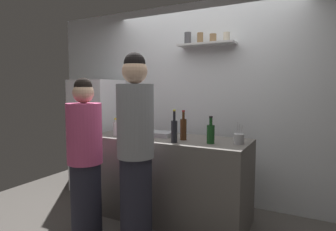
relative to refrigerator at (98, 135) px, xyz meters
The scene contains 12 objects.
back_wall_assembly 1.62m from the refrigerator, 14.97° to the left, with size 4.80×0.32×2.60m.
refrigerator is the anchor object (origin of this frame).
counter 1.44m from the refrigerator, 14.74° to the right, with size 1.81×0.71×0.93m, color #66605B.
baking_pan 1.27m from the refrigerator, 14.52° to the right, with size 0.34×0.24×0.05m, color gray.
utensil_holder 2.20m from the refrigerator, ahead, with size 0.10×0.10×0.22m.
wine_bottle_dark_glass 1.68m from the refrigerator, 20.97° to the right, with size 0.06×0.06×0.34m.
wine_bottle_amber_glass 1.65m from the refrigerator, 14.85° to the right, with size 0.07×0.07×0.32m.
wine_bottle_pale_glass 0.81m from the refrigerator, 47.94° to the right, with size 0.07×0.07×0.32m.
wine_bottle_green_glass 1.97m from the refrigerator, 13.87° to the right, with size 0.08×0.08×0.28m.
water_bottle_plastic 0.93m from the refrigerator, 34.15° to the right, with size 0.08×0.08×0.21m.
person_grey_hoodie 1.71m from the refrigerator, 36.87° to the right, with size 0.34×0.34×1.80m.
person_pink_top 1.39m from the refrigerator, 53.37° to the right, with size 0.34×0.34×1.59m.
Camera 1 is at (1.32, -2.30, 1.48)m, focal length 30.09 mm.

